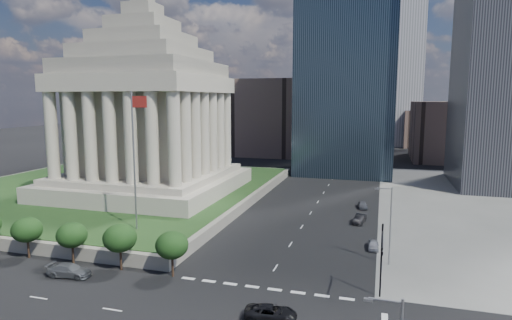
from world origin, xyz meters
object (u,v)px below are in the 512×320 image
at_px(street_lamp_north, 389,221).
at_px(suv_grey, 69,270).
at_px(war_memorial, 146,96).
at_px(flagpole, 135,153).
at_px(traffic_signal_ne, 382,255).
at_px(parked_sedan_far, 363,205).
at_px(pickup_truck, 271,313).
at_px(parked_sedan_mid, 360,219).
at_px(parked_sedan_near, 373,245).

distance_m(street_lamp_north, suv_grey, 39.13).
bearing_deg(war_memorial, suv_grey, -73.21).
xyz_separation_m(flagpole, traffic_signal_ne, (34.33, -10.30, -7.86)).
relative_size(flagpole, parked_sedan_far, 4.92).
bearing_deg(parked_sedan_far, pickup_truck, -105.71).
bearing_deg(pickup_truck, war_memorial, 33.85).
bearing_deg(traffic_signal_ne, parked_sedan_mid, 96.84).
bearing_deg(flagpole, street_lamp_north, 1.63).
bearing_deg(parked_sedan_mid, parked_sedan_near, -69.63).
bearing_deg(war_memorial, flagpole, -63.11).
bearing_deg(flagpole, suv_grey, -93.68).
bearing_deg(pickup_truck, parked_sedan_far, -16.33).
bearing_deg(war_memorial, parked_sedan_far, 6.91).
xyz_separation_m(pickup_truck, suv_grey, (-25.30, 2.91, 0.06)).
distance_m(traffic_signal_ne, parked_sedan_near, 17.33).
height_order(flagpole, traffic_signal_ne, flagpole).
bearing_deg(traffic_signal_ne, pickup_truck, -148.45).
height_order(suv_grey, parked_sedan_far, suv_grey).
distance_m(suv_grey, parked_sedan_near, 39.53).
bearing_deg(pickup_truck, parked_sedan_near, -29.70).
bearing_deg(street_lamp_north, parked_sedan_far, 98.72).
distance_m(pickup_truck, suv_grey, 25.47).
relative_size(war_memorial, parked_sedan_near, 10.90).
bearing_deg(war_memorial, parked_sedan_mid, -6.80).
bearing_deg(suv_grey, flagpole, -9.80).
bearing_deg(war_memorial, pickup_truck, -47.80).
xyz_separation_m(flagpole, parked_sedan_near, (33.33, 6.37, -12.50)).
bearing_deg(pickup_truck, suv_grey, 75.08).
height_order(street_lamp_north, suv_grey, street_lamp_north).
xyz_separation_m(war_memorial, traffic_signal_ne, (46.50, -34.30, -16.15)).
bearing_deg(street_lamp_north, war_memorial, 154.08).
distance_m(pickup_truck, parked_sedan_near, 24.42).
distance_m(war_memorial, parked_sedan_far, 48.01).
xyz_separation_m(traffic_signal_ne, parked_sedan_near, (-1.00, 16.67, -4.64)).
distance_m(suv_grey, parked_sedan_mid, 45.28).
bearing_deg(street_lamp_north, traffic_signal_ne, -94.19).
distance_m(street_lamp_north, parked_sedan_near, 7.59).
xyz_separation_m(traffic_signal_ne, parked_sedan_far, (-3.50, 39.51, -4.56)).
height_order(war_memorial, pickup_truck, war_memorial).
bearing_deg(parked_sedan_far, parked_sedan_mid, -97.73).
height_order(parked_sedan_near, parked_sedan_far, parked_sedan_far).
relative_size(war_memorial, parked_sedan_mid, 9.02).
bearing_deg(suv_grey, street_lamp_north, -74.25).
bearing_deg(parked_sedan_mid, traffic_signal_ne, -74.09).
relative_size(street_lamp_north, suv_grey, 1.92).
height_order(pickup_truck, parked_sedan_mid, parked_sedan_mid).
bearing_deg(suv_grey, parked_sedan_mid, -50.54).
relative_size(traffic_signal_ne, parked_sedan_mid, 1.85).
relative_size(traffic_signal_ne, street_lamp_north, 0.80).
height_order(flagpole, parked_sedan_mid, flagpole).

